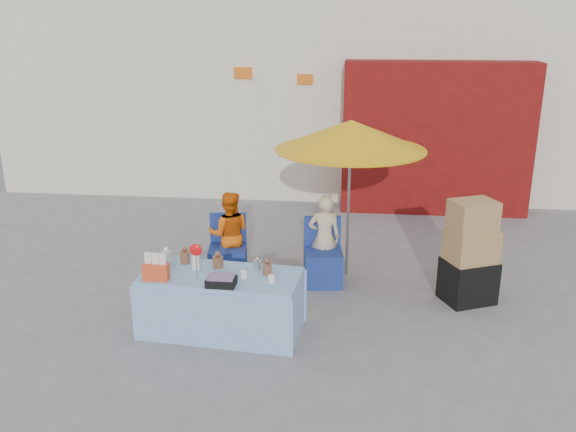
# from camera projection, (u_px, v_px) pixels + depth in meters

# --- Properties ---
(ground) EXTENTS (80.00, 80.00, 0.00)m
(ground) POSITION_uv_depth(u_px,v_px,m) (281.00, 313.00, 7.15)
(ground) COLOR slate
(ground) RESTS_ON ground
(backdrop) EXTENTS (14.00, 8.00, 7.80)m
(backdrop) POSITION_uv_depth(u_px,v_px,m) (345.00, 26.00, 13.22)
(backdrop) COLOR silver
(backdrop) RESTS_ON ground
(market_table) EXTENTS (1.81, 0.97, 1.05)m
(market_table) POSITION_uv_depth(u_px,v_px,m) (221.00, 302.00, 6.66)
(market_table) COLOR #87ADD8
(market_table) RESTS_ON ground
(chair_left) EXTENTS (0.54, 0.53, 0.85)m
(chair_left) POSITION_uv_depth(u_px,v_px,m) (228.00, 261.00, 8.00)
(chair_left) COLOR navy
(chair_left) RESTS_ON ground
(chair_right) EXTENTS (0.54, 0.53, 0.85)m
(chair_right) POSITION_uv_depth(u_px,v_px,m) (323.00, 265.00, 7.87)
(chair_right) COLOR navy
(chair_right) RESTS_ON ground
(vendor_orange) EXTENTS (0.61, 0.51, 1.16)m
(vendor_orange) POSITION_uv_depth(u_px,v_px,m) (229.00, 234.00, 8.03)
(vendor_orange) COLOR #E45F0C
(vendor_orange) RESTS_ON ground
(vendor_beige) EXTENTS (0.45, 0.33, 1.15)m
(vendor_beige) POSITION_uv_depth(u_px,v_px,m) (324.00, 238.00, 7.90)
(vendor_beige) COLOR beige
(vendor_beige) RESTS_ON ground
(umbrella) EXTENTS (1.90, 1.90, 2.09)m
(umbrella) POSITION_uv_depth(u_px,v_px,m) (351.00, 136.00, 7.60)
(umbrella) COLOR gray
(umbrella) RESTS_ON ground
(box_stack) EXTENTS (0.72, 0.67, 1.28)m
(box_stack) POSITION_uv_depth(u_px,v_px,m) (470.00, 256.00, 7.27)
(box_stack) COLOR black
(box_stack) RESTS_ON ground
(tarp_bundle) EXTENTS (0.78, 0.72, 0.29)m
(tarp_bundle) POSITION_uv_depth(u_px,v_px,m) (206.00, 301.00, 7.11)
(tarp_bundle) COLOR yellow
(tarp_bundle) RESTS_ON ground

